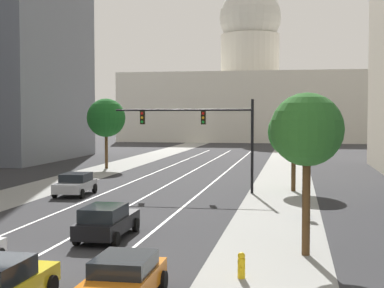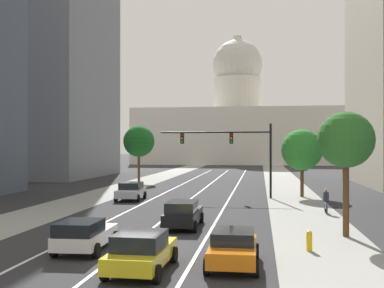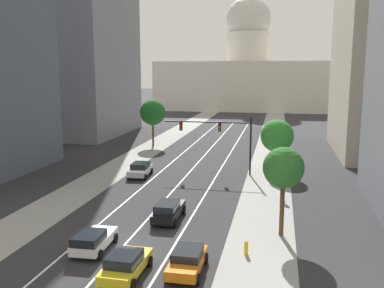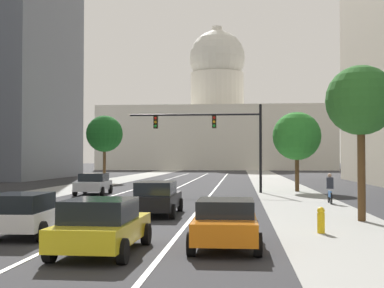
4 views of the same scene
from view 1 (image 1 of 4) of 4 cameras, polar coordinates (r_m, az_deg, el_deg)
The scene contains 16 objects.
ground_plane at distance 59.77m, azimuth 0.65°, elevation -2.41°, with size 400.00×400.00×0.00m, color #2B2B2D.
sidewalk_left at distance 57.20m, azimuth -9.15°, elevation -2.68°, with size 4.72×130.00×0.01m, color gray.
sidewalk_right at distance 53.97m, azimuth 9.24°, elevation -3.01°, with size 4.72×130.00×0.01m, color gray.
lane_stripe_left at distance 45.99m, azimuth -6.60°, elevation -4.02°, with size 0.16×90.00×0.01m, color white.
lane_stripe_center at distance 45.14m, azimuth -2.55°, elevation -4.13°, with size 0.16×90.00×0.01m, color white.
lane_stripe_right at distance 44.52m, azimuth 1.64°, elevation -4.23°, with size 0.16×90.00×0.01m, color white.
capitol_building at distance 126.23m, azimuth 5.77°, elevation 4.78°, with size 52.23×27.68×34.27m.
car_orange at distance 17.45m, azimuth -6.84°, elevation -13.12°, with size 1.99×4.03×1.39m.
car_silver at distance 40.43m, azimuth -11.52°, elevation -3.90°, with size 2.26×4.25×1.51m.
car_black at distance 26.12m, azimuth -8.48°, elevation -7.59°, with size 1.98×4.74×1.54m.
traffic_signal_mast at distance 40.81m, azimuth 1.43°, elevation 1.74°, with size 10.06×0.39×6.65m.
fire_hydrant at distance 19.89m, azimuth 4.94°, elevation -11.92°, with size 0.26×0.35×0.91m.
cyclist at distance 31.50m, azimuth 11.21°, elevation -5.72°, with size 0.37×1.70×1.72m.
street_tree_near_left at distance 59.51m, azimuth -8.55°, elevation 2.58°, with size 3.96×3.96×7.23m.
street_tree_mid_right at distance 42.02m, azimuth 10.10°, elevation 1.17°, with size 3.76×3.76×6.19m.
street_tree_near_right at distance 22.85m, azimuth 11.37°, elevation 1.31°, with size 2.89×2.89×6.43m.
Camera 1 is at (9.95, -18.68, 5.56)m, focal length 53.59 mm.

